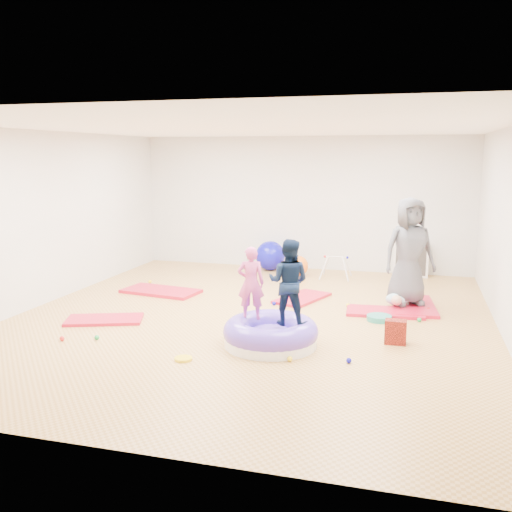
# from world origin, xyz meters

# --- Properties ---
(room) EXTENTS (7.01, 8.01, 2.81)m
(room) POSITION_xyz_m (0.00, 0.00, 1.40)
(room) COLOR tan
(room) RESTS_ON ground
(gym_mat_front_left) EXTENTS (1.21, 0.89, 0.05)m
(gym_mat_front_left) POSITION_xyz_m (-2.04, -0.71, 0.02)
(gym_mat_front_left) COLOR #B7243C
(gym_mat_front_left) RESTS_ON ground
(gym_mat_mid_left) EXTENTS (1.43, 0.87, 0.06)m
(gym_mat_mid_left) POSITION_xyz_m (-1.99, 1.13, 0.03)
(gym_mat_mid_left) COLOR #B7243C
(gym_mat_mid_left) RESTS_ON ground
(gym_mat_center_back) EXTENTS (0.89, 1.22, 0.05)m
(gym_mat_center_back) POSITION_xyz_m (0.52, 1.34, 0.02)
(gym_mat_center_back) COLOR #B7243C
(gym_mat_center_back) RESTS_ON ground
(gym_mat_right) EXTENTS (1.21, 0.67, 0.05)m
(gym_mat_right) POSITION_xyz_m (1.92, 0.83, 0.02)
(gym_mat_right) COLOR #B7243C
(gym_mat_right) RESTS_ON ground
(gym_mat_rear_right) EXTENTS (0.78, 1.36, 0.05)m
(gym_mat_rear_right) POSITION_xyz_m (2.34, 1.32, 0.03)
(gym_mat_rear_right) COLOR #B7243C
(gym_mat_rear_right) RESTS_ON ground
(inflatable_cushion) EXTENTS (1.22, 1.22, 0.39)m
(inflatable_cushion) POSITION_xyz_m (0.59, -1.10, 0.15)
(inflatable_cushion) COLOR white
(inflatable_cushion) RESTS_ON ground
(child_pink) EXTENTS (0.39, 0.30, 0.96)m
(child_pink) POSITION_xyz_m (0.29, -0.99, 0.83)
(child_pink) COLOR #CF478A
(child_pink) RESTS_ON inflatable_cushion
(child_navy) EXTENTS (0.55, 0.44, 1.09)m
(child_navy) POSITION_xyz_m (0.81, -1.10, 0.90)
(child_navy) COLOR black
(child_navy) RESTS_ON inflatable_cushion
(adult_caregiver) EXTENTS (0.99, 0.85, 1.71)m
(adult_caregiver) POSITION_xyz_m (2.23, 1.32, 0.91)
(adult_caregiver) COLOR #4A4C53
(adult_caregiver) RESTS_ON gym_mat_rear_right
(infant) EXTENTS (0.35, 0.35, 0.20)m
(infant) POSITION_xyz_m (2.08, 1.13, 0.16)
(infant) COLOR #97C2CF
(infant) RESTS_ON gym_mat_rear_right
(ball_pit_balls) EXTENTS (5.14, 3.50, 0.07)m
(ball_pit_balls) POSITION_xyz_m (0.31, -0.11, 0.03)
(ball_pit_balls) COLOR green
(ball_pit_balls) RESTS_ON ground
(exercise_ball_blue) EXTENTS (0.62, 0.62, 0.62)m
(exercise_ball_blue) POSITION_xyz_m (-0.61, 3.60, 0.31)
(exercise_ball_blue) COLOR #0D0CAD
(exercise_ball_blue) RESTS_ON ground
(exercise_ball_orange) EXTENTS (0.41, 0.41, 0.41)m
(exercise_ball_orange) POSITION_xyz_m (0.07, 3.19, 0.21)
(exercise_ball_orange) COLOR orange
(exercise_ball_orange) RESTS_ON ground
(infant_play_gym) EXTENTS (0.59, 0.56, 0.45)m
(infant_play_gym) POSITION_xyz_m (0.84, 3.10, 0.30)
(infant_play_gym) COLOR silver
(infant_play_gym) RESTS_ON ground
(cube_shelf) EXTENTS (0.68, 0.34, 0.68)m
(cube_shelf) POSITION_xyz_m (2.26, 3.79, 0.34)
(cube_shelf) COLOR silver
(cube_shelf) RESTS_ON ground
(balance_disc) EXTENTS (0.36, 0.36, 0.08)m
(balance_disc) POSITION_xyz_m (1.86, 0.41, 0.04)
(balance_disc) COLOR #227F72
(balance_disc) RESTS_ON ground
(backpack) EXTENTS (0.28, 0.17, 0.32)m
(backpack) POSITION_xyz_m (2.12, -0.60, 0.16)
(backpack) COLOR red
(backpack) RESTS_ON ground
(yellow_toy) EXTENTS (0.21, 0.21, 0.03)m
(yellow_toy) POSITION_xyz_m (-0.29, -1.89, 0.02)
(yellow_toy) COLOR yellow
(yellow_toy) RESTS_ON ground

